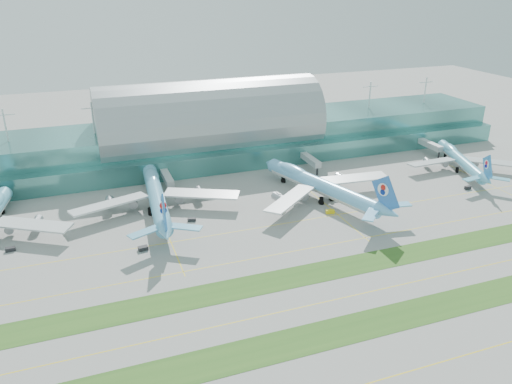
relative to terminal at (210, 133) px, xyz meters
name	(u,v)px	position (x,y,z in m)	size (l,w,h in m)	color
ground	(312,277)	(-0.01, -128.79, -14.23)	(700.00, 700.00, 0.00)	gray
terminal	(210,133)	(0.00, 0.00, 0.00)	(340.00, 69.10, 36.00)	#3D7A75
grass_strip_near	(354,328)	(-0.01, -156.79, -14.19)	(420.00, 12.00, 0.08)	#2D591E
grass_strip_far	(309,274)	(-0.01, -126.79, -14.19)	(420.00, 12.00, 0.08)	#2D591E
taxiline_a	(395,376)	(-0.01, -176.79, -14.22)	(420.00, 0.35, 0.01)	yellow
taxiline_b	(331,300)	(-0.01, -142.79, -14.22)	(420.00, 0.35, 0.01)	yellow
taxiline_c	(290,252)	(-0.01, -110.79, -14.22)	(420.00, 0.35, 0.01)	yellow
taxiline_d	(269,226)	(-0.01, -88.79, -14.22)	(420.00, 0.35, 0.01)	yellow
airliner_b	(156,195)	(-39.80, -57.46, -7.30)	(71.70, 81.58, 22.44)	#5FACD2
airliner_c	(320,185)	(31.44, -71.15, -7.25)	(69.17, 80.22, 22.62)	#69B7E8
airliner_d	(461,160)	(117.53, -62.18, -8.58)	(55.35, 64.39, 18.32)	#5EB2CF
gse_b	(11,249)	(-96.50, -75.24, -13.52)	(3.42, 1.72, 1.41)	black
gse_c	(143,248)	(-50.53, -91.07, -13.50)	(3.53, 2.14, 1.45)	black
gse_d	(192,220)	(-28.22, -73.75, -13.57)	(3.43, 1.43, 1.31)	black
gse_e	(330,212)	(28.95, -86.65, -13.42)	(3.58, 1.68, 1.61)	yellow
gse_f	(372,205)	(49.50, -86.72, -13.51)	(3.34, 2.05, 1.44)	black
gse_g	(468,188)	(103.09, -85.00, -13.44)	(3.03, 1.63, 1.58)	black
gse_h	(480,177)	(119.60, -75.18, -13.57)	(3.55, 1.61, 1.32)	black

